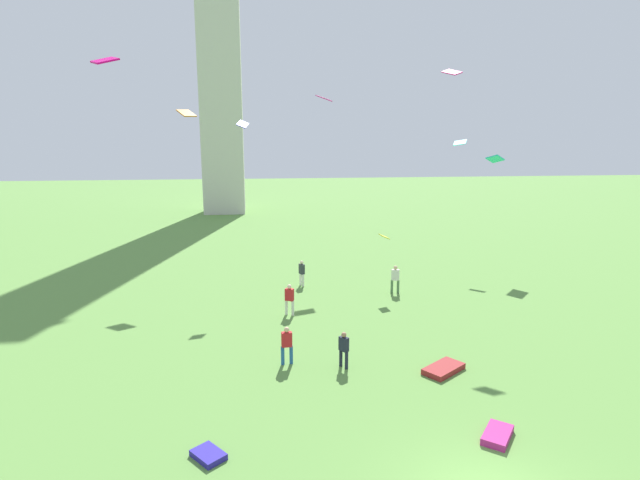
# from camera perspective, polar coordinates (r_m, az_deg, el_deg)

# --- Properties ---
(monument_obelisk) EXTENTS (5.34, 5.34, 50.30)m
(monument_obelisk) POSITION_cam_1_polar(r_m,az_deg,el_deg) (69.72, -11.72, 24.13)
(monument_obelisk) COLOR beige
(monument_obelisk) RESTS_ON ground_plane
(person_0) EXTENTS (0.42, 0.47, 1.57)m
(person_0) POSITION_cam_1_polar(r_m,az_deg,el_deg) (21.11, 2.77, -12.34)
(person_0) COLOR #1E2333
(person_0) RESTS_ON ground_plane
(person_1) EXTENTS (0.55, 0.33, 1.78)m
(person_1) POSITION_cam_1_polar(r_m,az_deg,el_deg) (31.28, 8.71, -4.33)
(person_1) COLOR #51754C
(person_1) RESTS_ON ground_plane
(person_2) EXTENTS (0.52, 0.44, 1.74)m
(person_2) POSITION_cam_1_polar(r_m,az_deg,el_deg) (27.13, -3.56, -6.70)
(person_2) COLOR silver
(person_2) RESTS_ON ground_plane
(person_3) EXTENTS (0.52, 0.29, 1.67)m
(person_3) POSITION_cam_1_polar(r_m,az_deg,el_deg) (21.41, -3.87, -11.84)
(person_3) COLOR #235693
(person_3) RESTS_ON ground_plane
(person_4) EXTENTS (0.39, 0.51, 1.71)m
(person_4) POSITION_cam_1_polar(r_m,az_deg,el_deg) (32.53, -2.13, -3.67)
(person_4) COLOR silver
(person_4) RESTS_ON ground_plane
(kite_flying_0) EXTENTS (1.20, 0.93, 0.57)m
(kite_flying_0) POSITION_cam_1_polar(r_m,az_deg,el_deg) (38.42, 0.45, 16.10)
(kite_flying_0) COLOR #CA247E
(kite_flying_1) EXTENTS (1.12, 1.15, 0.53)m
(kite_flying_1) POSITION_cam_1_polar(r_m,az_deg,el_deg) (31.40, 15.02, 18.27)
(kite_flying_1) COLOR #CC1068
(kite_flying_2) EXTENTS (1.64, 1.49, 0.70)m
(kite_flying_2) POSITION_cam_1_polar(r_m,az_deg,el_deg) (39.66, 19.63, 8.84)
(kite_flying_2) COLOR #22C5BC
(kite_flying_3) EXTENTS (1.47, 1.56, 0.58)m
(kite_flying_3) POSITION_cam_1_polar(r_m,az_deg,el_deg) (36.04, -15.21, 13.99)
(kite_flying_3) COLOR #BD5F0A
(kite_flying_4) EXTENTS (1.09, 1.08, 0.53)m
(kite_flying_4) POSITION_cam_1_polar(r_m,az_deg,el_deg) (40.71, 15.92, 10.80)
(kite_flying_4) COLOR #1DEFF1
(kite_flying_5) EXTENTS (0.84, 0.93, 0.60)m
(kite_flying_5) POSITION_cam_1_polar(r_m,az_deg,el_deg) (33.13, -8.93, 13.11)
(kite_flying_5) COLOR #2F2DDD
(kite_flying_7) EXTENTS (1.84, 2.00, 0.72)m
(kite_flying_7) POSITION_cam_1_polar(r_m,az_deg,el_deg) (30.39, -23.66, 18.51)
(kite_flying_7) COLOR #E1067C
(kite_flying_8) EXTENTS (0.56, 0.82, 0.27)m
(kite_flying_8) POSITION_cam_1_polar(r_m,az_deg,el_deg) (30.82, 7.44, 0.40)
(kite_flying_8) COLOR gold
(kite_bundle_0) EXTENTS (1.18, 1.23, 0.19)m
(kite_bundle_0) POSITION_cam_1_polar(r_m,az_deg,el_deg) (16.50, -12.80, -23.10)
(kite_bundle_0) COLOR #292090
(kite_bundle_0) RESTS_ON ground_plane
(kite_bundle_1) EXTENTS (2.05, 1.83, 0.24)m
(kite_bundle_1) POSITION_cam_1_polar(r_m,az_deg,el_deg) (21.68, 14.11, -14.27)
(kite_bundle_1) COLOR maroon
(kite_bundle_1) RESTS_ON ground_plane
(kite_bundle_2) EXTENTS (1.46, 1.54, 0.23)m
(kite_bundle_2) POSITION_cam_1_polar(r_m,az_deg,el_deg) (17.90, 19.86, -20.46)
(kite_bundle_2) COLOR #A3226F
(kite_bundle_2) RESTS_ON ground_plane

